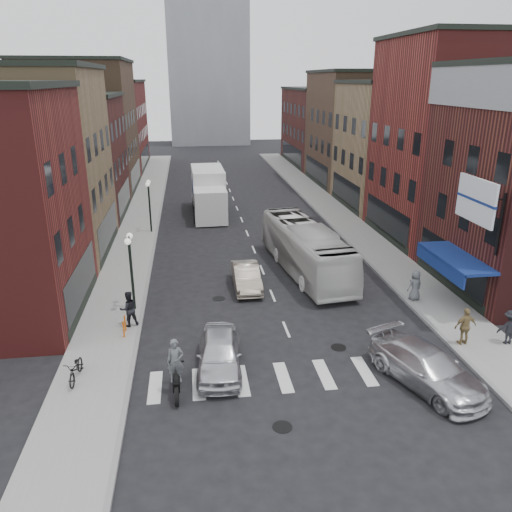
{
  "coord_description": "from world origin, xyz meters",
  "views": [
    {
      "loc": [
        -4.32,
        -20.02,
        11.38
      ],
      "look_at": [
        -0.9,
        5.21,
        2.31
      ],
      "focal_mm": 35.0,
      "sensor_mm": 36.0,
      "label": 1
    }
  ],
  "objects_px": {
    "billboard_sign": "(478,202)",
    "sedan_left_far": "(246,277)",
    "streetlamp_far": "(149,197)",
    "ped_right_a": "(509,327)",
    "parked_bicycle": "(76,369)",
    "ped_right_b": "(465,326)",
    "streetlamp_near": "(130,259)",
    "curb_car": "(427,367)",
    "ped_left_solo": "(129,309)",
    "sedan_left_near": "(219,353)",
    "box_truck": "(209,193)",
    "bike_rack": "(124,326)",
    "transit_bus": "(306,249)",
    "motorcycle_rider": "(176,369)",
    "ped_right_c": "(415,285)"
  },
  "relations": [
    {
      "from": "billboard_sign",
      "to": "sedan_left_far",
      "type": "height_order",
      "value": "billboard_sign"
    },
    {
      "from": "streetlamp_far",
      "to": "ped_right_a",
      "type": "xyz_separation_m",
      "value": [
        16.93,
        -19.89,
        -1.96
      ]
    },
    {
      "from": "parked_bicycle",
      "to": "ped_right_a",
      "type": "xyz_separation_m",
      "value": [
        18.59,
        0.37,
        0.33
      ]
    },
    {
      "from": "parked_bicycle",
      "to": "ped_right_b",
      "type": "height_order",
      "value": "ped_right_b"
    },
    {
      "from": "streetlamp_near",
      "to": "streetlamp_far",
      "type": "distance_m",
      "value": 14.0
    },
    {
      "from": "curb_car",
      "to": "ped_left_solo",
      "type": "distance_m",
      "value": 13.59
    },
    {
      "from": "sedan_left_near",
      "to": "curb_car",
      "type": "distance_m",
      "value": 8.24
    },
    {
      "from": "sedan_left_near",
      "to": "ped_right_b",
      "type": "xyz_separation_m",
      "value": [
        10.95,
        0.4,
        0.26
      ]
    },
    {
      "from": "curb_car",
      "to": "parked_bicycle",
      "type": "height_order",
      "value": "curb_car"
    },
    {
      "from": "billboard_sign",
      "to": "box_truck",
      "type": "xyz_separation_m",
      "value": [
        -11.24,
        22.76,
        -4.21
      ]
    },
    {
      "from": "parked_bicycle",
      "to": "ped_left_solo",
      "type": "xyz_separation_m",
      "value": [
        1.61,
        4.4,
        0.41
      ]
    },
    {
      "from": "ped_right_a",
      "to": "ped_right_b",
      "type": "xyz_separation_m",
      "value": [
        -1.99,
        0.21,
        0.07
      ]
    },
    {
      "from": "parked_bicycle",
      "to": "curb_car",
      "type": "bearing_deg",
      "value": -5.23
    },
    {
      "from": "bike_rack",
      "to": "transit_bus",
      "type": "bearing_deg",
      "value": 34.66
    },
    {
      "from": "transit_bus",
      "to": "streetlamp_near",
      "type": "bearing_deg",
      "value": -163.36
    },
    {
      "from": "streetlamp_near",
      "to": "billboard_sign",
      "type": "bearing_deg",
      "value": -12.35
    },
    {
      "from": "motorcycle_rider",
      "to": "ped_right_a",
      "type": "height_order",
      "value": "motorcycle_rider"
    },
    {
      "from": "bike_rack",
      "to": "sedan_left_far",
      "type": "distance_m",
      "value": 8.03
    },
    {
      "from": "box_truck",
      "to": "transit_bus",
      "type": "relative_size",
      "value": 0.82
    },
    {
      "from": "ped_right_a",
      "to": "bike_rack",
      "type": "bearing_deg",
      "value": -5.91
    },
    {
      "from": "bike_rack",
      "to": "ped_right_c",
      "type": "xyz_separation_m",
      "value": [
        15.0,
        1.85,
        0.43
      ]
    },
    {
      "from": "parked_bicycle",
      "to": "ped_right_c",
      "type": "xyz_separation_m",
      "value": [
        16.46,
        5.41,
        0.36
      ]
    },
    {
      "from": "curb_car",
      "to": "ped_right_a",
      "type": "xyz_separation_m",
      "value": [
        4.98,
        2.33,
        0.2
      ]
    },
    {
      "from": "bike_rack",
      "to": "curb_car",
      "type": "height_order",
      "value": "curb_car"
    },
    {
      "from": "streetlamp_near",
      "to": "ped_right_b",
      "type": "xyz_separation_m",
      "value": [
        14.94,
        -5.68,
        -1.89
      ]
    },
    {
      "from": "box_truck",
      "to": "ped_left_solo",
      "type": "bearing_deg",
      "value": -103.85
    },
    {
      "from": "bike_rack",
      "to": "ped_left_solo",
      "type": "height_order",
      "value": "ped_left_solo"
    },
    {
      "from": "billboard_sign",
      "to": "sedan_left_near",
      "type": "bearing_deg",
      "value": -167.89
    },
    {
      "from": "curb_car",
      "to": "parked_bicycle",
      "type": "relative_size",
      "value": 2.92
    },
    {
      "from": "ped_left_solo",
      "to": "streetlamp_far",
      "type": "bearing_deg",
      "value": -111.94
    },
    {
      "from": "box_truck",
      "to": "motorcycle_rider",
      "type": "bearing_deg",
      "value": -96.32
    },
    {
      "from": "bike_rack",
      "to": "motorcycle_rider",
      "type": "relative_size",
      "value": 0.34
    },
    {
      "from": "billboard_sign",
      "to": "box_truck",
      "type": "bearing_deg",
      "value": 116.29
    },
    {
      "from": "motorcycle_rider",
      "to": "curb_car",
      "type": "height_order",
      "value": "motorcycle_rider"
    },
    {
      "from": "billboard_sign",
      "to": "streetlamp_near",
      "type": "distance_m",
      "value": 16.68
    },
    {
      "from": "box_truck",
      "to": "transit_bus",
      "type": "xyz_separation_m",
      "value": [
        5.26,
        -14.91,
        -0.41
      ]
    },
    {
      "from": "billboard_sign",
      "to": "bike_rack",
      "type": "distance_m",
      "value": 17.14
    },
    {
      "from": "billboard_sign",
      "to": "sedan_left_far",
      "type": "distance_m",
      "value": 12.7
    },
    {
      "from": "sedan_left_far",
      "to": "parked_bicycle",
      "type": "relative_size",
      "value": 2.33
    },
    {
      "from": "streetlamp_far",
      "to": "parked_bicycle",
      "type": "relative_size",
      "value": 2.3
    },
    {
      "from": "box_truck",
      "to": "ped_right_a",
      "type": "height_order",
      "value": "box_truck"
    },
    {
      "from": "ped_left_solo",
      "to": "parked_bicycle",
      "type": "bearing_deg",
      "value": 48.22
    },
    {
      "from": "box_truck",
      "to": "curb_car",
      "type": "bearing_deg",
      "value": -76.35
    },
    {
      "from": "transit_bus",
      "to": "sedan_left_near",
      "type": "relative_size",
      "value": 2.44
    },
    {
      "from": "streetlamp_near",
      "to": "ped_left_solo",
      "type": "height_order",
      "value": "streetlamp_near"
    },
    {
      "from": "billboard_sign",
      "to": "sedan_left_far",
      "type": "bearing_deg",
      "value": 149.69
    },
    {
      "from": "streetlamp_near",
      "to": "ped_left_solo",
      "type": "distance_m",
      "value": 2.64
    },
    {
      "from": "ped_left_solo",
      "to": "box_truck",
      "type": "bearing_deg",
      "value": -124.54
    },
    {
      "from": "streetlamp_near",
      "to": "sedan_left_far",
      "type": "relative_size",
      "value": 0.99
    },
    {
      "from": "streetlamp_near",
      "to": "ped_right_c",
      "type": "height_order",
      "value": "streetlamp_near"
    }
  ]
}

